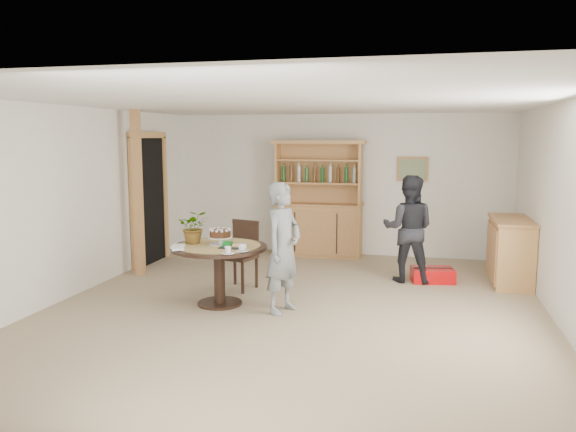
% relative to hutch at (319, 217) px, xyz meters
% --- Properties ---
extents(ground, '(7.00, 7.00, 0.00)m').
position_rel_hutch_xyz_m(ground, '(0.30, -3.24, -0.69)').
color(ground, tan).
rests_on(ground, ground).
extents(room_shell, '(6.04, 7.04, 2.52)m').
position_rel_hutch_xyz_m(room_shell, '(0.30, -3.23, 1.05)').
color(room_shell, white).
rests_on(room_shell, ground).
extents(doorway, '(0.13, 1.10, 2.18)m').
position_rel_hutch_xyz_m(doorway, '(-2.63, -1.24, 0.42)').
color(doorway, black).
rests_on(doorway, ground).
extents(pine_post, '(0.12, 0.12, 2.50)m').
position_rel_hutch_xyz_m(pine_post, '(-2.40, -2.04, 0.56)').
color(pine_post, tan).
rests_on(pine_post, ground).
extents(hutch, '(1.62, 0.54, 2.04)m').
position_rel_hutch_xyz_m(hutch, '(0.00, 0.00, 0.00)').
color(hutch, tan).
rests_on(hutch, ground).
extents(sideboard, '(0.54, 1.26, 0.94)m').
position_rel_hutch_xyz_m(sideboard, '(3.04, -1.24, -0.22)').
color(sideboard, tan).
rests_on(sideboard, ground).
extents(dining_table, '(1.20, 1.20, 0.76)m').
position_rel_hutch_xyz_m(dining_table, '(-0.67, -3.22, -0.08)').
color(dining_table, black).
rests_on(dining_table, ground).
extents(dining_chair, '(0.51, 0.51, 0.95)m').
position_rel_hutch_xyz_m(dining_chair, '(-0.65, -2.40, -0.15)').
color(dining_chair, black).
rests_on(dining_chair, ground).
extents(birthday_cake, '(0.30, 0.30, 0.20)m').
position_rel_hutch_xyz_m(birthday_cake, '(-0.67, -3.17, 0.19)').
color(birthday_cake, white).
rests_on(birthday_cake, dining_table).
extents(flower_vase, '(0.47, 0.44, 0.42)m').
position_rel_hutch_xyz_m(flower_vase, '(-1.02, -3.17, 0.28)').
color(flower_vase, '#3F7233').
rests_on(flower_vase, dining_table).
extents(gift_tray, '(0.30, 0.20, 0.08)m').
position_rel_hutch_xyz_m(gift_tray, '(-0.45, -3.35, 0.10)').
color(gift_tray, black).
rests_on(gift_tray, dining_table).
extents(coffee_cup_a, '(0.15, 0.15, 0.09)m').
position_rel_hutch_xyz_m(coffee_cup_a, '(-0.27, -3.50, 0.11)').
color(coffee_cup_a, silver).
rests_on(coffee_cup_a, dining_table).
extents(coffee_cup_b, '(0.15, 0.15, 0.08)m').
position_rel_hutch_xyz_m(coffee_cup_b, '(-0.39, -3.67, 0.11)').
color(coffee_cup_b, silver).
rests_on(coffee_cup_b, dining_table).
extents(napkins, '(0.24, 0.33, 0.03)m').
position_rel_hutch_xyz_m(napkins, '(-1.08, -3.54, 0.09)').
color(napkins, white).
rests_on(napkins, dining_table).
extents(teen_boy, '(0.56, 0.67, 1.57)m').
position_rel_hutch_xyz_m(teen_boy, '(0.18, -3.32, 0.10)').
color(teen_boy, slate).
rests_on(teen_boy, ground).
extents(adult_person, '(0.78, 0.63, 1.56)m').
position_rel_hutch_xyz_m(adult_person, '(1.60, -1.49, 0.09)').
color(adult_person, black).
rests_on(adult_person, ground).
extents(red_suitcase, '(0.66, 0.50, 0.21)m').
position_rel_hutch_xyz_m(red_suitcase, '(1.96, -1.43, -0.59)').
color(red_suitcase, red).
rests_on(red_suitcase, ground).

